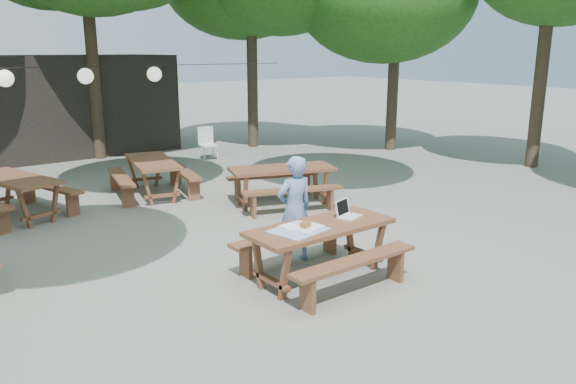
# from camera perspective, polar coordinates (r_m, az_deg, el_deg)

# --- Properties ---
(ground) EXTENTS (80.00, 80.00, 0.00)m
(ground) POSITION_cam_1_polar(r_m,az_deg,el_deg) (8.33, -4.05, -6.61)
(ground) COLOR slate
(ground) RESTS_ON ground
(pavilion) EXTENTS (6.00, 3.00, 2.80)m
(pavilion) POSITION_cam_1_polar(r_m,az_deg,el_deg) (17.74, -22.01, 8.22)
(pavilion) COLOR black
(pavilion) RESTS_ON ground
(main_picnic_table) EXTENTS (2.00, 1.58, 0.75)m
(main_picnic_table) POSITION_cam_1_polar(r_m,az_deg,el_deg) (7.44, 3.30, -6.01)
(main_picnic_table) COLOR brown
(main_picnic_table) RESTS_ON ground
(picnic_table_ne) EXTENTS (2.32, 2.13, 0.75)m
(picnic_table_ne) POSITION_cam_1_polar(r_m,az_deg,el_deg) (10.93, -0.61, 0.66)
(picnic_table_ne) COLOR brown
(picnic_table_ne) RESTS_ON ground
(picnic_table_far_w) EXTENTS (2.04, 2.26, 0.75)m
(picnic_table_far_w) POSITION_cam_1_polar(r_m,az_deg,el_deg) (11.25, -25.95, -0.41)
(picnic_table_far_w) COLOR brown
(picnic_table_far_w) RESTS_ON ground
(picnic_table_far_e) EXTENTS (1.96, 2.20, 0.75)m
(picnic_table_far_e) POSITION_cam_1_polar(r_m,az_deg,el_deg) (11.99, -13.54, 1.48)
(picnic_table_far_e) COLOR brown
(picnic_table_far_e) RESTS_ON ground
(woman) EXTENTS (0.60, 0.43, 1.54)m
(woman) POSITION_cam_1_polar(r_m,az_deg,el_deg) (7.92, 0.67, -1.80)
(woman) COLOR #6882BE
(woman) RESTS_ON ground
(plastic_chair) EXTENTS (0.51, 0.51, 0.90)m
(plastic_chair) POSITION_cam_1_polar(r_m,az_deg,el_deg) (15.64, -8.11, 4.20)
(plastic_chair) COLOR white
(plastic_chair) RESTS_ON ground
(laptop) EXTENTS (0.39, 0.35, 0.24)m
(laptop) POSITION_cam_1_polar(r_m,az_deg,el_deg) (7.69, 5.94, -2.06)
(laptop) COLOR white
(laptop) RESTS_ON main_picnic_table
(tabletop_clutter) EXTENTS (0.75, 0.67, 0.08)m
(tabletop_clutter) POSITION_cam_1_polar(r_m,az_deg,el_deg) (7.12, 1.20, -3.76)
(tabletop_clutter) COLOR blue
(tabletop_clutter) RESTS_ON main_picnic_table
(paper_lanterns) EXTENTS (9.00, 0.34, 0.38)m
(paper_lanterns) POSITION_cam_1_polar(r_m,az_deg,el_deg) (13.17, -19.83, 11.04)
(paper_lanterns) COLOR black
(paper_lanterns) RESTS_ON ground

